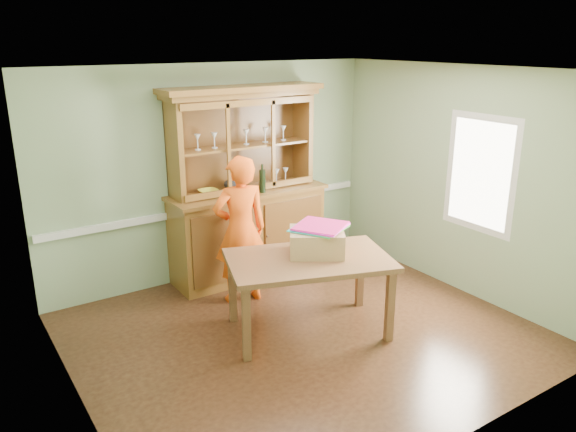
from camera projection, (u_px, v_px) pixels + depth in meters
floor at (304, 334)px, 5.92m from camera, size 4.50×4.50×0.00m
ceiling at (306, 70)px, 5.10m from camera, size 4.50×4.50×0.00m
wall_back at (214, 173)px, 7.10m from camera, size 4.50×0.00×4.50m
wall_left at (67, 260)px, 4.33m from camera, size 0.00×4.00×4.00m
wall_right at (459, 181)px, 6.69m from camera, size 0.00×4.00×4.00m
wall_front at (469, 283)px, 3.92m from camera, size 4.50×0.00×4.50m
chair_rail at (216, 207)px, 7.21m from camera, size 4.41×0.05×0.08m
framed_map at (57, 224)px, 4.51m from camera, size 0.03×0.60×0.46m
window_panel at (480, 174)px, 6.39m from camera, size 0.03×0.96×1.36m
china_hutch at (247, 212)px, 7.19m from camera, size 2.07×0.68×2.43m
dining_table at (309, 267)px, 5.78m from camera, size 1.89×1.47×0.83m
cardboard_box at (317, 242)px, 5.82m from camera, size 0.71×0.67×0.26m
kite_stack at (319, 227)px, 5.82m from camera, size 0.65×0.65×0.04m
person at (240, 230)px, 6.45m from camera, size 0.71×0.53×1.74m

